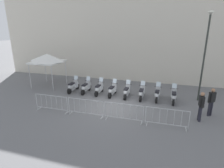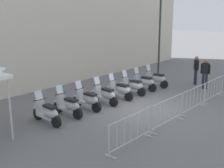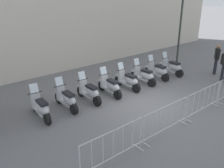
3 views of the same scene
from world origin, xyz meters
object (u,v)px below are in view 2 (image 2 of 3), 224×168
Objects in this scene: barrier_segment_2 at (194,99)px; motorcycle_3 at (105,95)px; barrier_segment_1 at (167,113)px; officer_mid_plaza at (205,72)px; motorcycle_4 at (120,90)px; motorcycle_2 at (88,100)px; motorcycle_1 at (69,106)px; officer_near_row_end at (196,69)px; motorcycle_5 at (133,86)px; motorcycle_6 at (144,82)px; barrier_segment_0 at (131,131)px; street_lamp at (160,22)px; barrier_segment_3 at (214,89)px; motorcycle_0 at (48,113)px; motorcycle_7 at (156,79)px.

motorcycle_3 is at bearing 115.28° from barrier_segment_2.
barrier_segment_1 is 1.29× the size of officer_mid_plaza.
motorcycle_2 is at bearing 178.45° from motorcycle_4.
motorcycle_1 is 1.00× the size of officer_near_row_end.
officer_near_row_end is at bearing -10.35° from motorcycle_1.
motorcycle_1 is at bearing 136.94° from barrier_segment_2.
officer_mid_plaza reaches higher than barrier_segment_2.
barrier_segment_1 is (-2.85, -3.67, 0.07)m from motorcycle_5.
motorcycle_6 is 0.77× the size of barrier_segment_0.
barrier_segment_3 is at bearing -115.85° from street_lamp.
officer_mid_plaza is at bearing -45.01° from motorcycle_6.
motorcycle_4 is 4.04m from barrier_segment_1.
barrier_segment_1 is 8.80m from street_lamp.
motorcycle_0 and motorcycle_2 have the same top height.
motorcycle_4 is (2.25, -0.06, 0.00)m from motorcycle_2.
motorcycle_7 is at bearing 52.54° from barrier_segment_2.
motorcycle_6 is at bearing 153.20° from officer_near_row_end.
barrier_segment_0 is (-0.67, -3.71, 0.07)m from motorcycle_1.
barrier_segment_0 is (-7.42, -3.63, 0.07)m from motorcycle_7.
motorcycle_6 is (3.38, 0.05, 0.00)m from motorcycle_3.
barrier_segment_1 is at bearing -65.99° from motorcycle_1.
motorcycle_1 is 6.76m from motorcycle_7.
motorcycle_6 is at bearing 1.21° from motorcycle_4.
motorcycle_6 reaches higher than barrier_segment_2.
motorcycle_7 reaches higher than barrier_segment_0.
barrier_segment_0 is at bearing -82.81° from motorcycle_0.
officer_near_row_end reaches higher than barrier_segment_3.
motorcycle_4 is 2.25m from motorcycle_6.
motorcycle_3 is at bearing 166.70° from officer_near_row_end.
barrier_segment_2 is 2.32m from barrier_segment_3.
motorcycle_7 reaches higher than barrier_segment_1.
motorcycle_3 is 0.77× the size of barrier_segment_1.
barrier_segment_0 is 6.96m from barrier_segment_3.
motorcycle_2 is 1.12m from motorcycle_3.
barrier_segment_2 is 0.37× the size of street_lamp.
officer_mid_plaza is (-0.41, -3.30, -2.69)m from street_lamp.
motorcycle_1 is 4.51m from motorcycle_5.
officer_mid_plaza is (9.22, -2.43, 0.53)m from motorcycle_0.
motorcycle_1 is at bearing 114.01° from barrier_segment_1.
motorcycle_6 is at bearing 134.99° from officer_mid_plaza.
officer_near_row_end is at bearing -11.86° from motorcycle_2.
barrier_segment_3 is 1.29× the size of officer_near_row_end.
officer_near_row_end is 1.11m from officer_mid_plaza.
motorcycle_1 is at bearing 179.04° from motorcycle_4.
officer_mid_plaza is at bearing 16.81° from barrier_segment_2.
barrier_segment_1 is (1.65, -3.71, 0.07)m from motorcycle_1.
street_lamp is (4.52, 4.54, 3.14)m from barrier_segment_2.
motorcycle_5 is at bearing -167.68° from street_lamp.
street_lamp is at bearing 45.13° from barrier_segment_2.
barrier_segment_3 is at bearing -97.20° from motorcycle_7.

